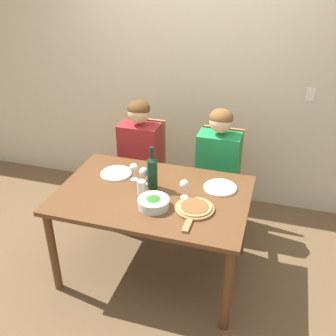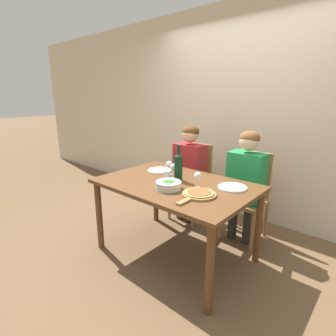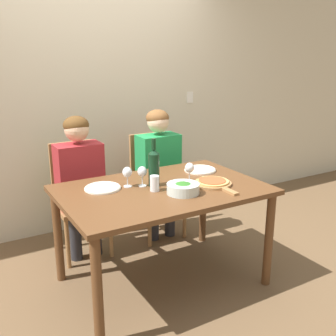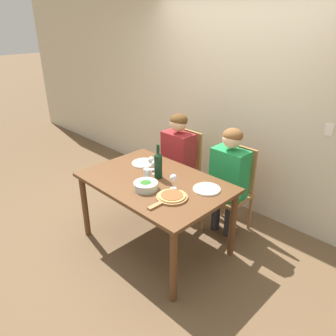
{
  "view_description": "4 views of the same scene",
  "coord_description": "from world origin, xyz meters",
  "px_view_note": "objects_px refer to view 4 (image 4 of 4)",
  "views": [
    {
      "loc": [
        0.85,
        -2.41,
        2.4
      ],
      "look_at": [
        0.09,
        0.13,
        0.94
      ],
      "focal_mm": 42.0,
      "sensor_mm": 36.0,
      "label": 1
    },
    {
      "loc": [
        1.51,
        -1.84,
        1.58
      ],
      "look_at": [
        -0.14,
        0.05,
        0.89
      ],
      "focal_mm": 28.0,
      "sensor_mm": 36.0,
      "label": 2
    },
    {
      "loc": [
        -1.32,
        -2.36,
        1.71
      ],
      "look_at": [
        0.09,
        0.06,
        0.9
      ],
      "focal_mm": 42.0,
      "sensor_mm": 36.0,
      "label": 3
    },
    {
      "loc": [
        2.14,
        -1.96,
        2.28
      ],
      "look_at": [
        0.11,
        0.08,
        0.92
      ],
      "focal_mm": 35.0,
      "sensor_mm": 36.0,
      "label": 4
    }
  ],
  "objects_px": {
    "wine_glass_right": "(173,179)",
    "water_tumbler": "(147,174)",
    "chair_right": "(233,187)",
    "chair_left": "(183,167)",
    "dinner_plate_right": "(207,189)",
    "person_woman": "(177,153)",
    "wine_bottle": "(158,164)",
    "dinner_plate_left": "(144,163)",
    "wine_glass_centre": "(155,165)",
    "person_man": "(228,173)",
    "pizza_on_board": "(171,197)",
    "broccoli_bowl": "(146,186)",
    "wine_glass_left": "(151,161)"
  },
  "relations": [
    {
      "from": "person_woman",
      "to": "dinner_plate_right",
      "type": "distance_m",
      "value": 1.01
    },
    {
      "from": "person_man",
      "to": "dinner_plate_right",
      "type": "bearing_deg",
      "value": -77.62
    },
    {
      "from": "chair_right",
      "to": "wine_glass_right",
      "type": "xyz_separation_m",
      "value": [
        -0.13,
        -0.83,
        0.36
      ]
    },
    {
      "from": "person_man",
      "to": "dinner_plate_right",
      "type": "distance_m",
      "value": 0.52
    },
    {
      "from": "person_woman",
      "to": "pizza_on_board",
      "type": "bearing_deg",
      "value": -49.12
    },
    {
      "from": "wine_bottle",
      "to": "pizza_on_board",
      "type": "relative_size",
      "value": 0.83
    },
    {
      "from": "broccoli_bowl",
      "to": "chair_right",
      "type": "bearing_deg",
      "value": 73.15
    },
    {
      "from": "pizza_on_board",
      "to": "chair_left",
      "type": "bearing_deg",
      "value": 127.31
    },
    {
      "from": "wine_glass_centre",
      "to": "person_woman",
      "type": "bearing_deg",
      "value": 113.82
    },
    {
      "from": "chair_right",
      "to": "pizza_on_board",
      "type": "xyz_separation_m",
      "value": [
        -0.02,
        -0.97,
        0.27
      ]
    },
    {
      "from": "broccoli_bowl",
      "to": "water_tumbler",
      "type": "xyz_separation_m",
      "value": [
        -0.15,
        0.15,
        0.02
      ]
    },
    {
      "from": "dinner_plate_right",
      "to": "wine_glass_centre",
      "type": "xyz_separation_m",
      "value": [
        -0.6,
        -0.11,
        0.1
      ]
    },
    {
      "from": "person_woman",
      "to": "wine_glass_right",
      "type": "xyz_separation_m",
      "value": [
        0.63,
        -0.71,
        0.14
      ]
    },
    {
      "from": "wine_glass_centre",
      "to": "water_tumbler",
      "type": "distance_m",
      "value": 0.15
    },
    {
      "from": "wine_glass_right",
      "to": "broccoli_bowl",
      "type": "bearing_deg",
      "value": -133.03
    },
    {
      "from": "person_woman",
      "to": "wine_bottle",
      "type": "relative_size",
      "value": 3.47
    },
    {
      "from": "dinner_plate_left",
      "to": "wine_glass_right",
      "type": "bearing_deg",
      "value": -15.75
    },
    {
      "from": "dinner_plate_right",
      "to": "chair_left",
      "type": "bearing_deg",
      "value": 144.37
    },
    {
      "from": "chair_left",
      "to": "water_tumbler",
      "type": "xyz_separation_m",
      "value": [
        0.3,
        -0.87,
        0.31
      ]
    },
    {
      "from": "person_woman",
      "to": "broccoli_bowl",
      "type": "height_order",
      "value": "person_woman"
    },
    {
      "from": "person_woman",
      "to": "water_tumbler",
      "type": "bearing_deg",
      "value": -68.21
    },
    {
      "from": "water_tumbler",
      "to": "dinner_plate_right",
      "type": "bearing_deg",
      "value": 23.76
    },
    {
      "from": "person_man",
      "to": "wine_bottle",
      "type": "height_order",
      "value": "person_man"
    },
    {
      "from": "person_man",
      "to": "pizza_on_board",
      "type": "relative_size",
      "value": 2.88
    },
    {
      "from": "chair_right",
      "to": "wine_bottle",
      "type": "bearing_deg",
      "value": -117.74
    },
    {
      "from": "wine_glass_right",
      "to": "water_tumbler",
      "type": "relative_size",
      "value": 1.35
    },
    {
      "from": "chair_left",
      "to": "wine_glass_right",
      "type": "bearing_deg",
      "value": -52.83
    },
    {
      "from": "wine_glass_right",
      "to": "water_tumbler",
      "type": "distance_m",
      "value": 0.33
    },
    {
      "from": "dinner_plate_right",
      "to": "water_tumbler",
      "type": "bearing_deg",
      "value": -156.24
    },
    {
      "from": "wine_bottle",
      "to": "water_tumbler",
      "type": "distance_m",
      "value": 0.15
    },
    {
      "from": "dinner_plate_left",
      "to": "wine_bottle",
      "type": "bearing_deg",
      "value": -17.92
    },
    {
      "from": "wine_bottle",
      "to": "water_tumbler",
      "type": "height_order",
      "value": "wine_bottle"
    },
    {
      "from": "wine_glass_centre",
      "to": "water_tumbler",
      "type": "bearing_deg",
      "value": -78.1
    },
    {
      "from": "dinner_plate_left",
      "to": "dinner_plate_right",
      "type": "bearing_deg",
      "value": 1.75
    },
    {
      "from": "wine_bottle",
      "to": "wine_glass_right",
      "type": "xyz_separation_m",
      "value": [
        0.27,
        -0.06,
        -0.04
      ]
    },
    {
      "from": "wine_bottle",
      "to": "person_man",
      "type": "bearing_deg",
      "value": 58.2
    },
    {
      "from": "wine_glass_right",
      "to": "water_tumbler",
      "type": "height_order",
      "value": "wine_glass_right"
    },
    {
      "from": "broccoli_bowl",
      "to": "water_tumbler",
      "type": "height_order",
      "value": "water_tumbler"
    },
    {
      "from": "wine_bottle",
      "to": "dinner_plate_right",
      "type": "xyz_separation_m",
      "value": [
        0.51,
        0.14,
        -0.13
      ]
    },
    {
      "from": "chair_left",
      "to": "person_man",
      "type": "distance_m",
      "value": 0.8
    },
    {
      "from": "pizza_on_board",
      "to": "wine_glass_left",
      "type": "bearing_deg",
      "value": 153.83
    },
    {
      "from": "person_woman",
      "to": "person_man",
      "type": "distance_m",
      "value": 0.76
    },
    {
      "from": "dinner_plate_right",
      "to": "wine_glass_left",
      "type": "distance_m",
      "value": 0.71
    },
    {
      "from": "person_man",
      "to": "wine_bottle",
      "type": "relative_size",
      "value": 3.47
    },
    {
      "from": "person_woman",
      "to": "wine_glass_centre",
      "type": "height_order",
      "value": "person_woman"
    },
    {
      "from": "chair_left",
      "to": "chair_right",
      "type": "height_order",
      "value": "same"
    },
    {
      "from": "chair_left",
      "to": "dinner_plate_right",
      "type": "relative_size",
      "value": 3.75
    },
    {
      "from": "chair_right",
      "to": "chair_left",
      "type": "bearing_deg",
      "value": 180.0
    },
    {
      "from": "broccoli_bowl",
      "to": "wine_glass_left",
      "type": "bearing_deg",
      "value": 130.37
    },
    {
      "from": "chair_right",
      "to": "person_man",
      "type": "bearing_deg",
      "value": -90.0
    }
  ]
}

